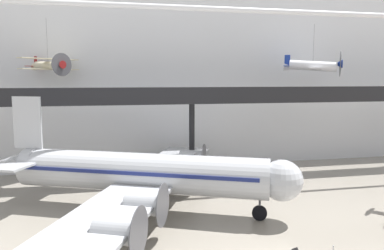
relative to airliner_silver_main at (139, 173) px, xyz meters
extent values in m
cube|color=silver|center=(7.46, 18.26, 8.58)|extent=(140.00, 3.00, 24.41)
cube|color=black|center=(7.46, 10.46, 6.14)|extent=(110.00, 3.20, 0.90)
cube|color=black|center=(7.46, 8.92, 7.14)|extent=(110.00, 0.12, 1.10)
cylinder|color=black|center=(7.46, 11.42, 1.03)|extent=(0.70, 0.70, 9.31)
cylinder|color=silver|center=(7.46, 5.68, 16.06)|extent=(120.00, 0.60, 0.60)
cylinder|color=#B7BABF|center=(0.12, -0.05, 0.06)|extent=(22.97, 12.97, 3.64)
sphere|color=#B7BABF|center=(11.77, -5.29, 0.06)|extent=(3.57, 3.57, 3.57)
cone|color=#B7BABF|center=(-11.71, 5.26, 0.33)|extent=(5.69, 4.99, 3.35)
cube|color=navy|center=(0.12, -0.05, 0.42)|extent=(21.50, 12.36, 0.33)
cube|color=#B7BABF|center=(4.70, 8.14, -0.76)|extent=(11.16, 15.98, 0.28)
cube|color=#B7BABF|center=(-2.96, -8.92, -0.76)|extent=(11.16, 15.98, 0.28)
cylinder|color=#B7BABF|center=(4.84, 4.44, -0.71)|extent=(3.21, 2.72, 1.75)
cylinder|color=#4C4C51|center=(6.21, 3.83, -0.71)|extent=(1.41, 3.05, 3.32)
cylinder|color=#B7BABF|center=(6.94, 9.11, -0.71)|extent=(3.21, 2.72, 1.75)
cylinder|color=#4C4C51|center=(8.31, 8.50, -0.71)|extent=(1.41, 3.05, 3.32)
cylinder|color=#B7BABF|center=(-0.11, -6.57, -0.71)|extent=(3.21, 2.72, 1.75)
cylinder|color=#4C4C51|center=(1.26, -7.18, -0.71)|extent=(1.41, 3.05, 3.32)
cylinder|color=#B7BABF|center=(-2.21, -11.24, -0.71)|extent=(3.21, 2.72, 1.75)
cylinder|color=#4C4C51|center=(-0.83, -11.86, -0.71)|extent=(1.41, 3.05, 3.32)
cube|color=#B7BABF|center=(-10.38, 4.66, 4.42)|extent=(2.83, 1.42, 5.10)
cube|color=#B7BABF|center=(-10.05, 4.51, 0.78)|extent=(6.62, 9.87, 0.20)
cylinder|color=#4C4C51|center=(10.11, -4.54, -2.37)|extent=(0.20, 0.20, 1.21)
cylinder|color=black|center=(10.11, -4.54, -2.98)|extent=(1.34, 0.88, 1.30)
cylinder|color=#4C4C51|center=(1.56, 2.49, -2.37)|extent=(0.20, 0.20, 1.21)
cylinder|color=black|center=(1.56, 2.49, -2.98)|extent=(1.34, 0.88, 1.30)
cylinder|color=#4C4C51|center=(-0.83, -2.82, -2.37)|extent=(0.20, 0.20, 1.21)
cylinder|color=black|center=(-0.83, -2.82, -2.98)|extent=(1.34, 0.88, 1.30)
cylinder|color=silver|center=(23.84, 11.49, 10.35)|extent=(5.88, 4.14, 1.64)
cone|color=navy|center=(26.57, 9.90, 10.55)|extent=(1.43, 1.47, 1.12)
cylinder|color=#4C4C51|center=(26.76, 9.79, 10.57)|extent=(1.67, 2.82, 3.24)
cone|color=silver|center=(21.31, 12.96, 10.15)|extent=(1.99, 1.76, 1.16)
cube|color=silver|center=(24.16, 11.30, 9.97)|extent=(5.85, 8.60, 0.10)
cube|color=navy|center=(20.99, 13.15, 11.10)|extent=(0.66, 0.42, 1.50)
cube|color=navy|center=(20.99, 13.15, 10.35)|extent=(2.27, 3.17, 0.06)
cylinder|color=slate|center=(23.84, 11.49, 13.37)|extent=(0.04, 0.04, 4.79)
cylinder|color=beige|center=(-9.63, 13.86, 10.20)|extent=(4.01, 4.40, 1.18)
cone|color=maroon|center=(-7.94, 11.92, 10.28)|extent=(1.23, 1.22, 0.92)
cylinder|color=#4C4C51|center=(-7.82, 11.78, 10.29)|extent=(2.03, 1.76, 2.65)
cone|color=beige|center=(-11.20, 15.67, 10.12)|extent=(1.54, 1.58, 0.91)
cube|color=beige|center=(-9.43, 13.64, 11.01)|extent=(6.40, 5.77, 0.10)
cube|color=beige|center=(-9.43, 13.64, 9.79)|extent=(6.40, 5.77, 0.10)
cube|color=maroon|center=(-11.40, 15.90, 10.81)|extent=(0.44, 0.49, 1.22)
cube|color=maroon|center=(-11.40, 15.90, 10.20)|extent=(2.39, 2.19, 0.06)
cylinder|color=slate|center=(-9.63, 13.86, 13.24)|extent=(0.04, 0.04, 5.06)
sphere|color=#B2B5BA|center=(12.19, -12.45, -2.60)|extent=(0.10, 0.10, 0.10)
camera|label=1|loc=(-2.24, -34.05, 8.70)|focal=35.00mm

